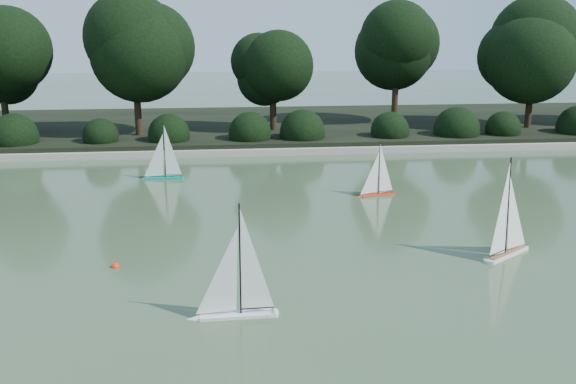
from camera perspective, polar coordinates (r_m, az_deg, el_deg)
The scene contains 10 objects.
ground at distance 8.86m, azimuth -1.49°, elevation -8.39°, with size 80.00×80.00×0.00m, color #304328.
pond_coping at distance 17.46m, azimuth -3.93°, elevation 3.55°, with size 40.00×0.35×0.18m, color gray.
far_bank at distance 21.39m, azimuth -4.38°, elevation 5.79°, with size 40.00×8.00×0.30m, color black.
tree_line at distance 19.66m, azimuth -0.69°, elevation 12.34°, with size 26.31×3.93×4.39m.
shrub_hedge at distance 18.28m, azimuth -4.07°, elevation 5.21°, with size 29.10×1.10×1.10m.
sailboat_white_a at distance 7.93m, azimuth -5.19°, elevation -9.42°, with size 1.14×0.21×1.55m.
sailboat_white_b at distance 10.53m, azimuth 19.21°, elevation -3.94°, with size 1.08×0.81×1.65m.
sailboat_orange at distance 13.43m, azimuth 7.71°, elevation 0.46°, with size 0.88×0.32×1.21m.
sailboat_teal at distance 15.05m, azimuth -11.28°, elevation 1.98°, with size 1.03×0.23×1.40m.
race_buoy at distance 9.86m, azimuth -15.09°, elevation -6.45°, with size 0.13×0.13×0.13m, color red.
Camera 1 is at (-0.65, -8.12, 3.49)m, focal length 40.00 mm.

